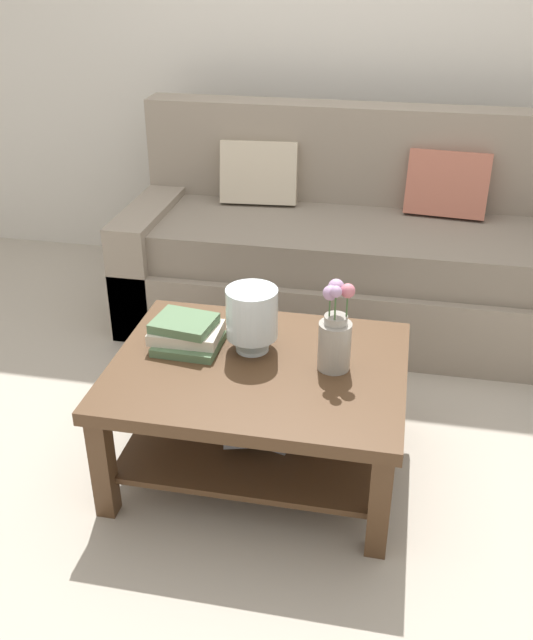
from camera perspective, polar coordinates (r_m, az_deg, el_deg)
name	(u,v)px	position (r m, az deg, el deg)	size (l,w,h in m)	color
ground_plane	(292,411)	(3.11, 2.04, -7.33)	(10.00, 10.00, 0.00)	#ADA393
back_wall	(346,33)	(4.18, 6.43, 21.93)	(6.40, 0.12, 2.70)	beige
couch	(350,253)	(3.73, 6.73, 5.38)	(2.28, 0.90, 1.06)	gray
coffee_table	(259,394)	(2.63, -0.62, -5.98)	(1.06, 0.83, 0.46)	#4C331E
book_stack_main	(186,333)	(2.66, -6.44, -1.08)	(0.26, 0.23, 0.11)	#51704C
glass_hurricane_vase	(252,315)	(2.58, -1.18, 0.44)	(0.19, 0.19, 0.25)	silver
flower_pitcher	(335,335)	(2.49, 5.52, -1.22)	(0.12, 0.12, 0.34)	#9E998E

